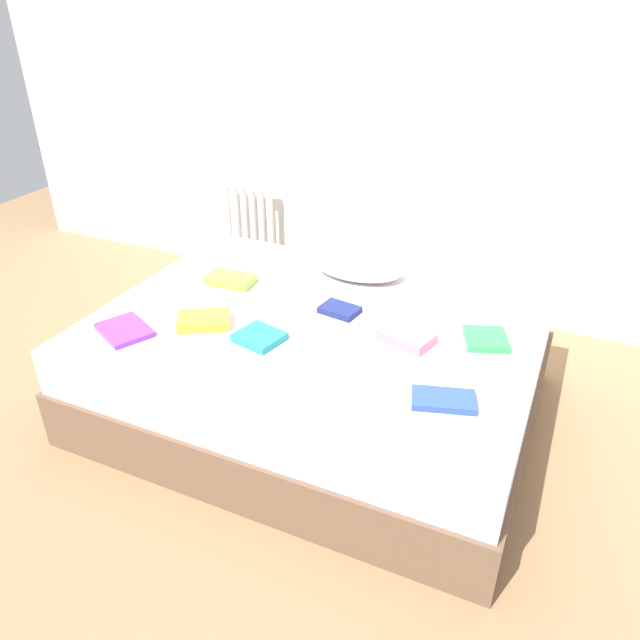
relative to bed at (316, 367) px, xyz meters
The scene contains 14 objects.
ground_plane 0.25m from the bed, ahead, with size 8.00×8.00×0.00m, color #93704C.
back_wall 1.78m from the bed, 90.00° to the left, with size 6.00×0.10×2.80m, color silver.
bed is the anchor object (origin of this frame).
radiator 1.61m from the bed, 131.40° to the left, with size 0.37×0.04×0.57m.
pillow 0.61m from the bed, 89.95° to the left, with size 0.48×0.30×0.10m, color white.
textbook_teal 0.40m from the bed, 120.77° to the right, with size 0.19×0.17×0.03m, color teal.
textbook_green 0.80m from the bed, 10.75° to the left, with size 0.18×0.18×0.03m, color green.
textbook_blue 0.82m from the bed, 27.35° to the right, with size 0.23×0.13×0.03m, color #2847B7.
textbook_pink 0.51m from the bed, ahead, with size 0.22×0.14×0.05m, color pink.
textbook_purple 0.89m from the bed, 148.77° to the right, with size 0.24×0.18×0.02m, color purple.
textbook_yellow 0.57m from the bed, 150.92° to the right, with size 0.23×0.15×0.05m, color yellow.
textbook_white 0.40m from the bed, behind, with size 0.18×0.19×0.03m, color white.
textbook_navy 0.30m from the bed, 60.29° to the left, with size 0.17×0.12×0.03m, color navy.
textbook_lime 0.64m from the bed, 162.94° to the left, with size 0.23×0.14×0.05m, color #8CC638.
Camera 1 is at (1.01, -2.17, 1.87)m, focal length 34.03 mm.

